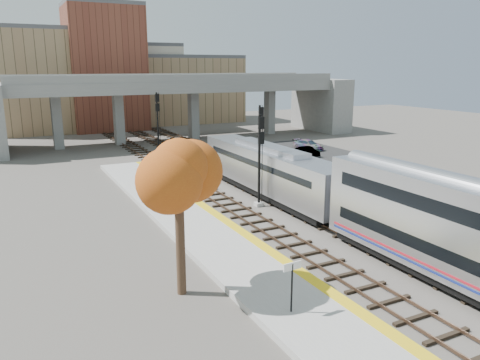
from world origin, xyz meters
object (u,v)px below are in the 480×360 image
car_b (308,151)px  car_a (291,161)px  car_c (309,145)px  signal_mast_far (158,123)px  locomotive (269,170)px  signal_mast_near (260,162)px  signal_mast_mid (260,144)px  tree (178,172)px

car_b → car_a: bearing=-146.1°
car_b → car_c: car_c is taller
signal_mast_far → car_b: signal_mast_far is taller
locomotive → car_c: size_ratio=4.46×
signal_mast_far → car_a: 18.21m
locomotive → car_b: locomotive is taller
signal_mast_near → car_c: size_ratio=1.66×
signal_mast_near → car_a: (10.11, 11.19, -2.89)m
signal_mast_near → car_a: 15.35m
locomotive → signal_mast_near: size_ratio=2.68×
locomotive → signal_mast_far: size_ratio=2.55×
signal_mast_mid → car_a: bearing=32.5°
car_a → car_b: car_a is taller
locomotive → car_c: locomotive is taller
car_c → locomotive: bearing=-149.9°
tree → car_c: 41.52m
locomotive → car_a: size_ratio=5.34×
car_a → car_b: (5.19, 4.35, -0.05)m
signal_mast_far → car_b: (15.30, -10.46, -3.18)m
signal_mast_far → tree: 38.29m
signal_mast_mid → tree: size_ratio=0.88×
signal_mast_near → car_b: 22.00m
signal_mast_far → tree: size_ratio=0.93×
signal_mast_mid → car_b: size_ratio=2.10×
locomotive → signal_mast_far: bearing=95.0°
tree → car_a: bearing=47.2°
locomotive → car_a: locomotive is taller
locomotive → signal_mast_mid: size_ratio=2.68×
locomotive → car_b: 18.90m
signal_mast_mid → car_b: 14.18m
signal_mast_near → car_b: signal_mast_near is taller
car_a → signal_mast_mid: bearing=-166.1°
locomotive → car_b: (13.20, 13.42, -1.68)m
signal_mast_far → tree: bearing=-105.6°
car_a → car_c: bearing=26.7°
car_a → car_c: size_ratio=0.84×
car_a → car_b: bearing=21.3°
signal_mast_near → signal_mast_mid: signal_mast_mid is taller
signal_mast_far → tree: (-10.27, -36.83, 2.19)m
signal_mast_near → tree: (-10.27, -10.83, 2.44)m
tree → signal_mast_near: bearing=46.5°
locomotive → car_b: size_ratio=5.61×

